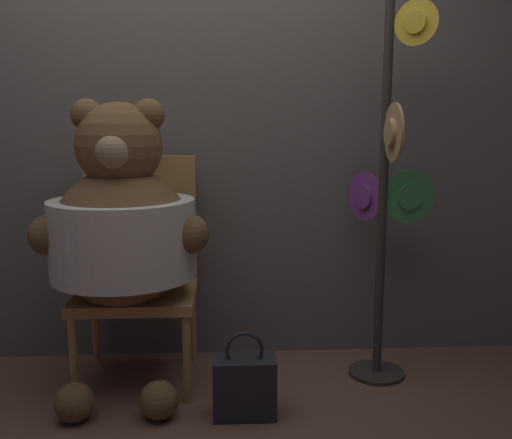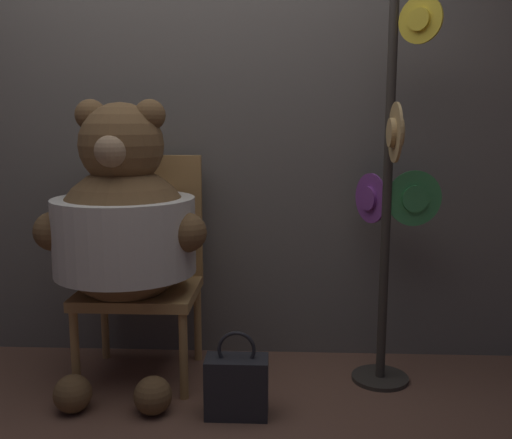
{
  "view_description": "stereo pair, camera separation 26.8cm",
  "coord_description": "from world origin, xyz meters",
  "px_view_note": "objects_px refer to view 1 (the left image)",
  "views": [
    {
      "loc": [
        0.2,
        -2.35,
        1.26
      ],
      "look_at": [
        0.35,
        0.29,
        0.81
      ],
      "focal_mm": 40.0,
      "sensor_mm": 36.0,
      "label": 1
    },
    {
      "loc": [
        0.47,
        -2.35,
        1.26
      ],
      "look_at": [
        0.35,
        0.29,
        0.81
      ],
      "focal_mm": 40.0,
      "sensor_mm": 36.0,
      "label": 2
    }
  ],
  "objects_px": {
    "teddy_bear": "(122,229)",
    "hat_display_rack": "(388,199)",
    "handbag_on_ground": "(244,386)",
    "chair": "(139,265)"
  },
  "relations": [
    {
      "from": "teddy_bear",
      "to": "hat_display_rack",
      "type": "distance_m",
      "value": 1.26
    },
    {
      "from": "hat_display_rack",
      "to": "chair",
      "type": "bearing_deg",
      "value": 175.31
    },
    {
      "from": "handbag_on_ground",
      "to": "teddy_bear",
      "type": "bearing_deg",
      "value": 152.82
    },
    {
      "from": "hat_display_rack",
      "to": "handbag_on_ground",
      "type": "distance_m",
      "value": 1.1
    },
    {
      "from": "chair",
      "to": "teddy_bear",
      "type": "xyz_separation_m",
      "value": [
        -0.04,
        -0.19,
        0.22
      ]
    },
    {
      "from": "hat_display_rack",
      "to": "handbag_on_ground",
      "type": "xyz_separation_m",
      "value": [
        -0.71,
        -0.37,
        -0.76
      ]
    },
    {
      "from": "chair",
      "to": "handbag_on_ground",
      "type": "bearing_deg",
      "value": -42.56
    },
    {
      "from": "teddy_bear",
      "to": "handbag_on_ground",
      "type": "height_order",
      "value": "teddy_bear"
    },
    {
      "from": "hat_display_rack",
      "to": "teddy_bear",
      "type": "bearing_deg",
      "value": -176.08
    },
    {
      "from": "chair",
      "to": "hat_display_rack",
      "type": "xyz_separation_m",
      "value": [
        1.21,
        -0.1,
        0.33
      ]
    }
  ]
}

